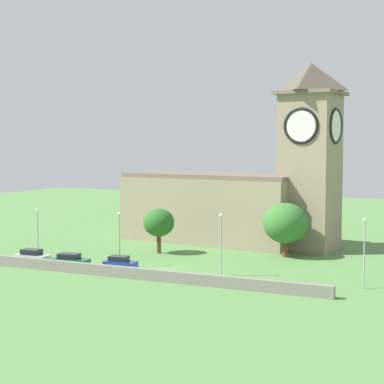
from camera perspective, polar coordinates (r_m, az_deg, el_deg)
The scene contains 12 objects.
ground_plane at distance 91.31m, azimuth 1.19°, elevation -5.35°, with size 200.00×200.00×0.00m, color #517F42.
church at distance 98.01m, azimuth 4.40°, elevation -0.10°, with size 35.07×15.67×26.96m.
quay_barrier at distance 73.12m, azimuth -5.22°, elevation -7.30°, with size 45.70×0.70×1.29m, color gray.
car_white at distance 84.25m, azimuth -14.17°, elevation -5.65°, with size 4.42×2.30×1.88m.
car_green at distance 80.72m, azimuth -10.92°, elevation -6.07°, with size 4.89×2.45×1.76m.
car_blue at distance 78.11m, azimuth -6.52°, elevation -6.38°, with size 4.15×2.30×1.75m.
streetlamp_west_end at distance 86.79m, azimuth -13.75°, elevation -2.93°, with size 0.44×0.44×6.84m.
streetlamp_west_mid at distance 79.72m, azimuth -6.57°, elevation -3.44°, with size 0.44×0.44×6.90m.
streetlamp_central at distance 73.63m, azimuth 2.65°, elevation -3.85°, with size 0.44×0.44×7.38m.
streetlamp_east_mid at distance 69.71m, azimuth 15.28°, elevation -4.37°, with size 0.44×0.44×7.59m.
tree_by_tower at distance 89.14m, azimuth -3.02°, elevation -2.79°, with size 4.40×4.40×6.33m.
tree_riverside_west at distance 87.08m, azimuth 8.43°, elevation -2.80°, with size 6.15×6.15×7.40m.
Camera 1 is at (35.50, -67.71, 15.42)m, focal length 59.17 mm.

